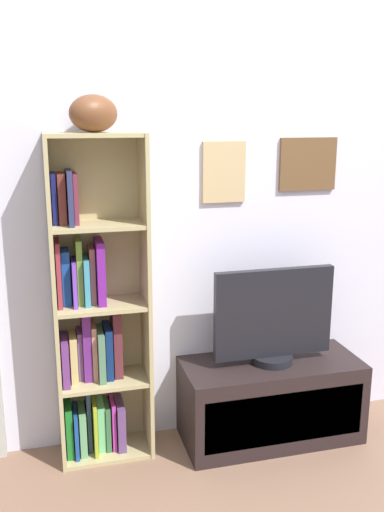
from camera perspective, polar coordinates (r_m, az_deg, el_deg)
name	(u,v)px	position (r m, az deg, el deg)	size (l,w,h in m)	color
back_wall	(234,202)	(3.03, 4.30, 5.51)	(4.80, 0.08, 2.57)	silver
bookshelf	(94,322)	(2.90, -9.89, -6.63)	(0.47, 0.26, 1.66)	tan
football	(93,114)	(2.69, -9.95, 14.03)	(0.24, 0.17, 0.17)	brown
tv_stand	(271,400)	(3.21, 7.98, -14.23)	(0.96, 0.42, 0.45)	black
television	(274,318)	(3.01, 8.27, -6.21)	(0.65, 0.22, 0.52)	black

